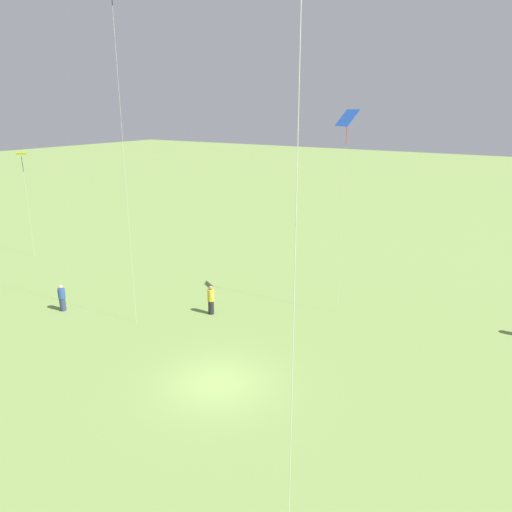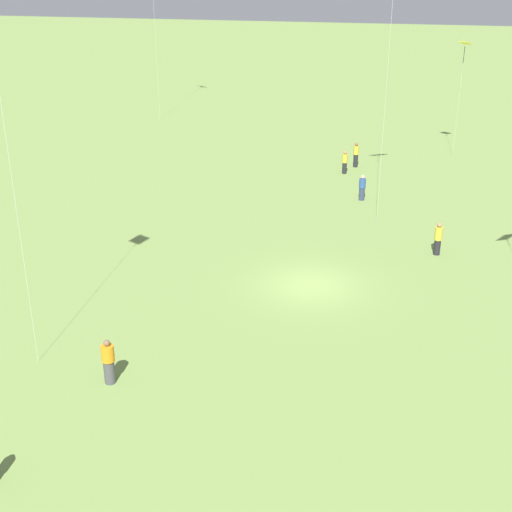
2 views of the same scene
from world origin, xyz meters
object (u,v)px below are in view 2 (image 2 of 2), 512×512
Objects in this scene: person_5 at (356,155)px; kite_5 at (465,48)px; person_8 at (438,239)px; person_6 at (345,162)px; person_7 at (109,362)px; person_3 at (362,188)px.

person_5 is 10.96m from kite_5.
person_5 is at bearing 149.39° from person_8.
person_6 is at bearing 1.28° from person_5.
person_8 is at bearing 164.70° from kite_5.
person_6 is at bearing 119.43° from kite_5.
person_5 is 1.09× the size of person_6.
person_6 is 0.19× the size of kite_5.
person_7 is 0.21× the size of kite_5.
person_7 is at bearing 8.30° from person_5.
person_3 is at bearing 142.28° from kite_5.
person_3 is at bearing 159.20° from person_8.
person_5 is 15.92m from person_8.
person_7 reaches higher than person_6.
person_3 is 1.00× the size of person_6.
person_5 is 0.21× the size of kite_5.
person_7 reaches higher than person_5.
person_3 is at bearing 28.63° from person_5.
kite_5 reaches higher than person_6.
kite_5 is at bearing -157.17° from person_7.
person_5 is 30.28m from person_7.
person_7 is (-27.73, 6.20, 0.07)m from person_6.
kite_5 is (19.63, -1.75, 7.02)m from person_8.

